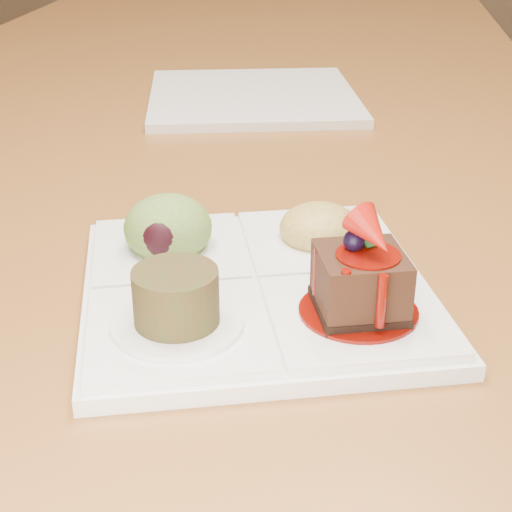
# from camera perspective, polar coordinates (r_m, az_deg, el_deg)

# --- Properties ---
(ground) EXTENTS (6.00, 6.00, 0.00)m
(ground) POSITION_cam_1_polar(r_m,az_deg,el_deg) (1.56, -2.80, -15.23)
(ground) COLOR #513217
(dining_table) EXTENTS (1.00, 1.80, 0.75)m
(dining_table) POSITION_cam_1_polar(r_m,az_deg,el_deg) (1.22, -3.51, 9.52)
(dining_table) COLOR brown
(dining_table) RESTS_ON ground
(sampler_plate) EXTENTS (0.31, 0.31, 0.10)m
(sampler_plate) POSITION_cam_1_polar(r_m,az_deg,el_deg) (0.58, -0.25, -1.21)
(sampler_plate) COLOR white
(sampler_plate) RESTS_ON dining_table
(second_plate) EXTENTS (0.33, 0.33, 0.01)m
(second_plate) POSITION_cam_1_polar(r_m,az_deg,el_deg) (1.09, -0.24, 11.49)
(second_plate) COLOR white
(second_plate) RESTS_ON dining_table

